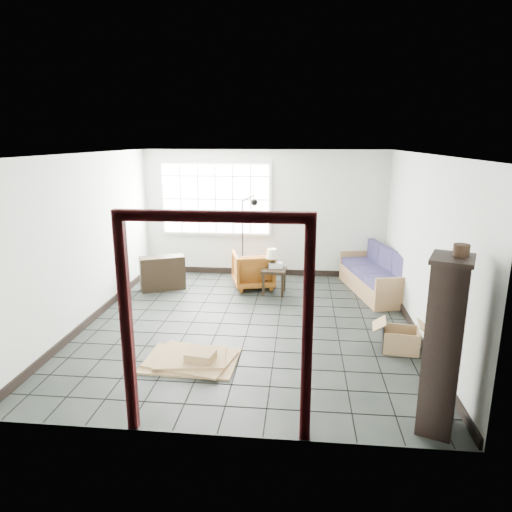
# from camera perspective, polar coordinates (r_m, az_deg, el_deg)

# --- Properties ---
(ground) EXTENTS (5.50, 5.50, 0.00)m
(ground) POSITION_cam_1_polar(r_m,az_deg,el_deg) (7.17, -0.86, -8.56)
(ground) COLOR black
(ground) RESTS_ON ground
(room_shell) EXTENTS (5.02, 5.52, 2.61)m
(room_shell) POSITION_cam_1_polar(r_m,az_deg,el_deg) (6.73, -0.89, 4.82)
(room_shell) COLOR silver
(room_shell) RESTS_ON ground
(window_panel) EXTENTS (2.32, 0.08, 1.52)m
(window_panel) POSITION_cam_1_polar(r_m,az_deg,el_deg) (9.50, -5.05, 7.11)
(window_panel) COLOR silver
(window_panel) RESTS_ON ground
(doorway_trim) EXTENTS (1.80, 0.08, 2.20)m
(doorway_trim) POSITION_cam_1_polar(r_m,az_deg,el_deg) (4.18, -5.21, -5.50)
(doorway_trim) COLOR #330B0D
(doorway_trim) RESTS_ON ground
(futon_sofa) EXTENTS (1.15, 2.03, 0.85)m
(futon_sofa) POSITION_cam_1_polar(r_m,az_deg,el_deg) (8.81, 14.93, -2.53)
(futon_sofa) COLOR #8B5C3F
(futon_sofa) RESTS_ON ground
(armchair) EXTENTS (0.91, 0.88, 0.77)m
(armchair) POSITION_cam_1_polar(r_m,az_deg,el_deg) (8.81, -0.36, -1.50)
(armchair) COLOR brown
(armchair) RESTS_ON ground
(side_table) EXTENTS (0.47, 0.47, 0.48)m
(side_table) POSITION_cam_1_polar(r_m,az_deg,el_deg) (8.43, 2.28, -2.16)
(side_table) COLOR black
(side_table) RESTS_ON ground
(table_lamp) EXTENTS (0.30, 0.30, 0.36)m
(table_lamp) POSITION_cam_1_polar(r_m,az_deg,el_deg) (8.41, 2.06, 0.18)
(table_lamp) COLOR black
(table_lamp) RESTS_ON side_table
(projector) EXTENTS (0.28, 0.23, 0.09)m
(projector) POSITION_cam_1_polar(r_m,az_deg,el_deg) (8.47, 2.43, -1.16)
(projector) COLOR silver
(projector) RESTS_ON side_table
(floor_lamp) EXTENTS (0.45, 0.31, 1.74)m
(floor_lamp) POSITION_cam_1_polar(r_m,az_deg,el_deg) (9.17, -0.98, 2.65)
(floor_lamp) COLOR black
(floor_lamp) RESTS_ON ground
(console_shelf) EXTENTS (0.89, 0.64, 0.65)m
(console_shelf) POSITION_cam_1_polar(r_m,az_deg,el_deg) (8.88, -11.60, -2.08)
(console_shelf) COLOR black
(console_shelf) RESTS_ON ground
(tall_shelf) EXTENTS (0.52, 0.58, 1.77)m
(tall_shelf) POSITION_cam_1_polar(r_m,az_deg,el_deg) (4.78, 22.39, -10.20)
(tall_shelf) COLOR black
(tall_shelf) RESTS_ON ground
(pot) EXTENTS (0.15, 0.15, 0.11)m
(pot) POSITION_cam_1_polar(r_m,az_deg,el_deg) (4.54, 24.29, 0.67)
(pot) COLOR black
(pot) RESTS_ON tall_shelf
(open_box) EXTENTS (0.79, 0.46, 0.43)m
(open_box) POSITION_cam_1_polar(r_m,az_deg,el_deg) (6.60, 17.59, -9.95)
(open_box) COLOR #8F6745
(open_box) RESTS_ON ground
(cardboard_pile) EXTENTS (1.22, 0.99, 0.17)m
(cardboard_pile) POSITION_cam_1_polar(r_m,az_deg,el_deg) (6.10, -7.97, -12.60)
(cardboard_pile) COLOR #8F6745
(cardboard_pile) RESTS_ON ground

